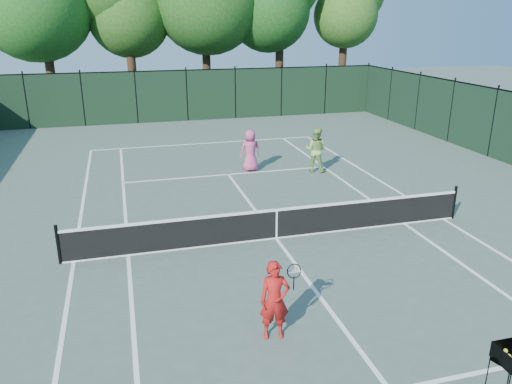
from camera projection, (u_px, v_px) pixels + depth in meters
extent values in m
plane|color=#4A5A51|center=(276.00, 238.00, 14.24)|extent=(90.00, 90.00, 0.00)
cube|color=white|center=(74.00, 262.00, 12.87)|extent=(0.10, 23.77, 0.01)
cube|color=white|center=(443.00, 219.00, 15.60)|extent=(0.10, 23.77, 0.01)
cube|color=white|center=(128.00, 255.00, 13.21)|extent=(0.10, 23.77, 0.01)
cube|color=white|center=(404.00, 224.00, 15.26)|extent=(0.10, 23.77, 0.01)
cube|color=white|center=(205.00, 143.00, 25.06)|extent=(10.97, 0.10, 0.01)
cube|color=white|center=(228.00, 174.00, 20.06)|extent=(8.23, 0.10, 0.01)
cube|color=white|center=(276.00, 238.00, 14.24)|extent=(0.10, 12.80, 0.01)
cube|color=black|center=(276.00, 224.00, 14.09)|extent=(11.60, 0.03, 0.85)
cube|color=white|center=(277.00, 210.00, 13.95)|extent=(11.60, 0.05, 0.07)
cube|color=white|center=(276.00, 238.00, 14.23)|extent=(11.60, 0.05, 0.04)
cube|color=white|center=(276.00, 224.00, 14.09)|extent=(0.05, 0.04, 0.91)
cylinder|color=black|center=(58.00, 245.00, 12.62)|extent=(0.09, 0.09, 1.06)
cylinder|color=black|center=(454.00, 202.00, 15.51)|extent=(0.09, 0.09, 1.06)
cube|color=black|center=(187.00, 96.00, 30.13)|extent=(24.00, 0.05, 3.00)
cylinder|color=black|center=(51.00, 78.00, 31.48)|extent=(0.56, 0.56, 4.80)
cylinder|color=black|center=(133.00, 80.00, 32.63)|extent=(0.56, 0.56, 4.30)
cylinder|color=black|center=(207.00, 71.00, 34.22)|extent=(0.56, 0.56, 5.00)
cylinder|color=black|center=(279.00, 73.00, 34.89)|extent=(0.56, 0.56, 4.60)
cylinder|color=black|center=(342.00, 72.00, 36.63)|extent=(0.56, 0.56, 4.40)
imported|color=#B21614|center=(275.00, 300.00, 9.60)|extent=(0.63, 0.46, 1.62)
cylinder|color=black|center=(294.00, 283.00, 9.94)|extent=(0.03, 0.03, 0.30)
torus|color=black|center=(294.00, 271.00, 9.86)|extent=(0.30, 0.10, 0.30)
imported|color=#C3457A|center=(250.00, 151.00, 20.28)|extent=(0.86, 0.58, 1.71)
imported|color=#89B85C|center=(316.00, 150.00, 20.19)|extent=(1.12, 1.07, 1.81)
cylinder|color=black|center=(487.00, 373.00, 8.33)|extent=(0.02, 0.02, 0.68)
cylinder|color=black|center=(511.00, 368.00, 8.45)|extent=(0.02, 0.02, 0.68)
sphere|color=#BFD62B|center=(296.00, 268.00, 12.47)|extent=(0.07, 0.07, 0.07)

